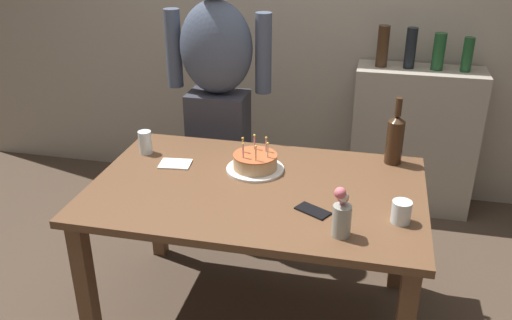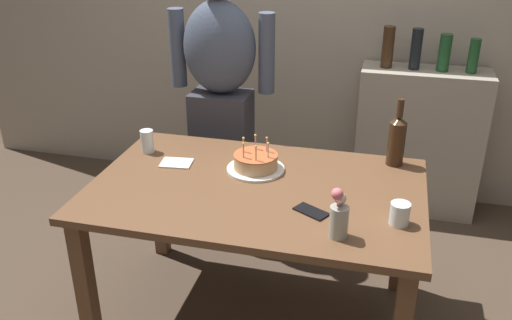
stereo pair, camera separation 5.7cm
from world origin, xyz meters
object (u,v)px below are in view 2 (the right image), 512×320
Objects in this scene: water_glass_near at (400,214)px; water_glass_far at (147,141)px; birthday_cake at (256,163)px; napkin_stack at (176,163)px; cell_phone at (311,211)px; flower_vase at (339,215)px; person_man_bearded at (221,100)px; wine_bottle at (397,139)px.

water_glass_far is (-1.26, 0.40, 0.01)m from water_glass_near.
birthday_cake is 0.40m from napkin_stack.
water_glass_far is 1.00m from cell_phone.
flower_vase is (-0.23, -0.15, 0.05)m from water_glass_near.
cell_phone is at bearing -45.64° from birthday_cake.
birthday_cake reaches higher than water_glass_far.
person_man_bearded is at bearing 138.73° from water_glass_near.
napkin_stack is (-1.07, 0.30, -0.04)m from water_glass_near.
water_glass_near is 0.28× the size of wine_bottle.
flower_vase is at bearing 127.22° from person_man_bearded.
person_man_bearded is at bearing 127.22° from flower_vase.
water_glass_far is 0.56× the size of flower_vase.
water_glass_near is at bearing 28.88° from cell_phone.
water_glass_near is 0.78× the size of water_glass_far.
person_man_bearded is at bearing 156.15° from cell_phone.
flower_vase reaches higher than cell_phone.
napkin_stack is (-0.72, 0.30, 0.00)m from cell_phone.
water_glass_near reaches higher than napkin_stack.
cell_phone is (-0.32, -0.56, -0.13)m from wine_bottle.
wine_bottle is at bearing 89.55° from cell_phone.
wine_bottle reaches higher than birthday_cake.
birthday_cake is 0.59m from water_glass_far.
person_man_bearded is (-0.67, 0.89, 0.13)m from cell_phone.
flower_vase is at bearing -47.12° from birthday_cake.
water_glass_far is at bearing -172.50° from wine_bottle.
person_man_bearded is at bearing 161.37° from wine_bottle.
water_glass_far is at bearing 151.97° from flower_vase.
cell_phone is 0.22m from flower_vase.
flower_vase is (1.04, -0.55, 0.03)m from water_glass_far.
birthday_cake is 0.67m from person_man_bearded.
wine_bottle is at bearing 74.75° from flower_vase.
water_glass_near is 0.64× the size of cell_phone.
water_glass_far is (-0.59, 0.07, 0.02)m from birthday_cake.
birthday_cake is 3.00× the size of water_glass_near.
birthday_cake is at bearing 4.04° from napkin_stack.
water_glass_near is 0.06× the size of person_man_bearded.
birthday_cake reaches higher than napkin_stack.
water_glass_near is at bearing -15.83° from napkin_stack.
napkin_stack is 0.09× the size of person_man_bearded.
wine_bottle reaches higher than flower_vase.
person_man_bearded is (0.24, 0.50, 0.07)m from water_glass_far.
cell_phone is 0.09× the size of person_man_bearded.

